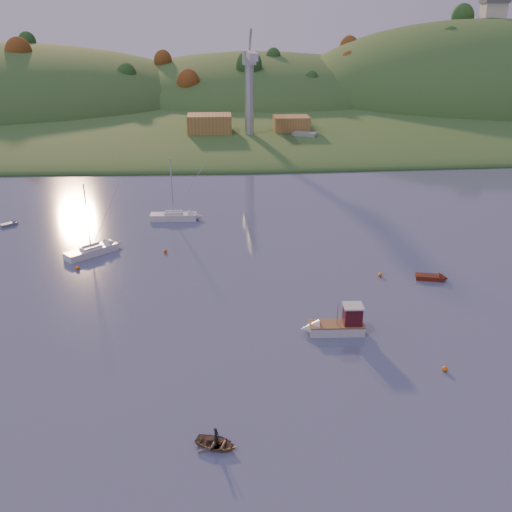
{
  "coord_description": "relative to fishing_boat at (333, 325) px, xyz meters",
  "views": [
    {
      "loc": [
        -6.05,
        -23.46,
        28.99
      ],
      "look_at": [
        -1.92,
        37.87,
        3.59
      ],
      "focal_mm": 40.0,
      "sensor_mm": 36.0,
      "label": 1
    }
  ],
  "objects": [
    {
      "name": "buoy_0",
      "position": [
        8.76,
        -7.4,
        -0.65
      ],
      "size": [
        0.5,
        0.5,
        0.5
      ],
      "primitive_type": "sphere",
      "color": "orange",
      "rests_on": "ground"
    },
    {
      "name": "shed_east",
      "position": [
        8.07,
        98.15,
        3.5
      ],
      "size": [
        9.0,
        7.0,
        4.0
      ],
      "primitive_type": "cube",
      "color": "olive",
      "rests_on": "wharf"
    },
    {
      "name": "hill_center",
      "position": [
        5.07,
        184.15,
        -0.9
      ],
      "size": [
        140.0,
        120.0,
        36.0
      ],
      "primitive_type": "ellipsoid",
      "color": "#2F5020",
      "rests_on": "ground"
    },
    {
      "name": "shed_west",
      "position": [
        -12.93,
        97.15,
        3.9
      ],
      "size": [
        11.0,
        8.0,
        4.8
      ],
      "primitive_type": "cube",
      "color": "olive",
      "rests_on": "wharf"
    },
    {
      "name": "dock_crane",
      "position": [
        -2.93,
        92.55,
        16.27
      ],
      "size": [
        3.2,
        28.0,
        20.3
      ],
      "color": "#B7B7BC",
      "rests_on": "wharf"
    },
    {
      "name": "buoy_1",
      "position": [
        8.47,
        13.05,
        -0.65
      ],
      "size": [
        0.5,
        0.5,
        0.5
      ],
      "primitive_type": "sphere",
      "color": "orange",
      "rests_on": "ground"
    },
    {
      "name": "buoy_3",
      "position": [
        -18.43,
        22.73,
        -0.65
      ],
      "size": [
        0.5,
        0.5,
        0.5
      ],
      "primitive_type": "sphere",
      "color": "orange",
      "rests_on": "ground"
    },
    {
      "name": "hilltop_house",
      "position": [
        90.07,
        169.15,
        32.5
      ],
      "size": [
        9.0,
        7.0,
        6.45
      ],
      "color": "beige",
      "rests_on": "hill_right"
    },
    {
      "name": "buoy_2",
      "position": [
        -28.98,
        17.65,
        -0.65
      ],
      "size": [
        0.5,
        0.5,
        0.5
      ],
      "primitive_type": "sphere",
      "color": "orange",
      "rests_on": "ground"
    },
    {
      "name": "hill_right",
      "position": [
        90.07,
        169.15,
        -0.9
      ],
      "size": [
        150.0,
        130.0,
        60.0
      ],
      "primitive_type": "ellipsoid",
      "color": "#2F5020",
      "rests_on": "ground"
    },
    {
      "name": "fishing_boat",
      "position": [
        0.0,
        0.0,
        0.0
      ],
      "size": [
        6.47,
        2.21,
        4.09
      ],
      "rotation": [
        0.0,
        0.0,
        3.11
      ],
      "color": "silver",
      "rests_on": "ground"
    },
    {
      "name": "paddler",
      "position": [
        -11.65,
        -15.85,
        -0.18
      ],
      "size": [
        0.52,
        0.61,
        1.43
      ],
      "primitive_type": "imported",
      "rotation": [
        0.0,
        0.0,
        1.18
      ],
      "color": "black",
      "rests_on": "ground"
    },
    {
      "name": "work_vessel",
      "position": [
        10.66,
        91.68,
        0.33
      ],
      "size": [
        14.26,
        9.96,
        3.47
      ],
      "rotation": [
        0.0,
        0.0,
        -0.43
      ],
      "color": "#4E5767",
      "rests_on": "ground"
    },
    {
      "name": "red_tender",
      "position": [
        14.94,
        11.7,
        -0.63
      ],
      "size": [
        4.04,
        2.21,
        1.31
      ],
      "rotation": [
        0.0,
        0.0,
        -0.25
      ],
      "color": "#541B0C",
      "rests_on": "ground"
    },
    {
      "name": "far_shore",
      "position": [
        -4.93,
        204.15,
        -0.9
      ],
      "size": [
        620.0,
        220.0,
        1.5
      ],
      "primitive_type": "cube",
      "color": "#2F5020",
      "rests_on": "ground"
    },
    {
      "name": "wharf",
      "position": [
        0.07,
        96.15,
        0.3
      ],
      "size": [
        42.0,
        16.0,
        2.4
      ],
      "primitive_type": "cube",
      "color": "slate",
      "rests_on": "ground"
    },
    {
      "name": "sailboat_far",
      "position": [
        -18.23,
        36.5,
        -0.23
      ],
      "size": [
        7.22,
        2.32,
        9.94
      ],
      "rotation": [
        0.0,
        0.0,
        -0.02
      ],
      "color": "silver",
      "rests_on": "ground"
    },
    {
      "name": "grey_dinghy",
      "position": [
        -42.82,
        35.66,
        -0.69
      ],
      "size": [
        2.78,
        2.53,
        1.03
      ],
      "rotation": [
        0.0,
        0.0,
        0.68
      ],
      "color": "slate",
      "rests_on": "ground"
    },
    {
      "name": "sailboat_near",
      "position": [
        -28.23,
        22.59,
        -0.24
      ],
      "size": [
        6.75,
        6.28,
        9.86
      ],
      "rotation": [
        0.0,
        0.0,
        0.72
      ],
      "color": "silver",
      "rests_on": "ground"
    },
    {
      "name": "shore_slope",
      "position": [
        -4.93,
        139.15,
        -0.9
      ],
      "size": [
        640.0,
        150.0,
        7.0
      ],
      "primitive_type": "ellipsoid",
      "color": "#2F5020",
      "rests_on": "ground"
    },
    {
      "name": "canoe",
      "position": [
        -11.65,
        -15.85,
        -0.58
      ],
      "size": [
        3.76,
        3.26,
        0.65
      ],
      "primitive_type": "imported",
      "rotation": [
        0.0,
        0.0,
        1.18
      ],
      "color": "#846549",
      "rests_on": "ground"
    },
    {
      "name": "hillside_trees",
      "position": [
        -4.93,
        159.15,
        -0.9
      ],
      "size": [
        280.0,
        50.0,
        32.0
      ],
      "primitive_type": null,
      "color": "#184519",
      "rests_on": "ground"
    }
  ]
}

